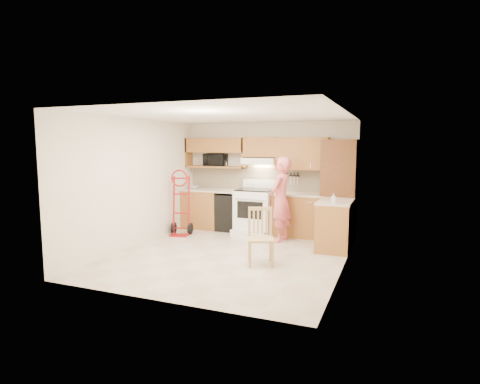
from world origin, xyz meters
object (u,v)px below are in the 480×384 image
Objects in this scene: range at (254,208)px; person at (281,199)px; microwave at (216,160)px; dining_chair at (261,237)px; hand_truck at (180,206)px.

range is 0.68× the size of person.
person is at bearing -29.31° from range.
dining_chair is (1.95, -2.40, -1.17)m from microwave.
range is (1.10, -0.33, -1.04)m from microwave.
microwave reaches higher than person.
person is at bearing -4.76° from hand_truck.
range reaches higher than dining_chair.
range is at bearing 89.85° from dining_chair.
person reaches higher than hand_truck.
microwave is 1.55m from range.
range is at bearing -112.05° from person.
microwave is 0.56× the size of dining_chair.
hand_truck is 1.39× the size of dining_chair.
microwave is at bearing 163.25° from range.
range is 0.92× the size of hand_truck.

